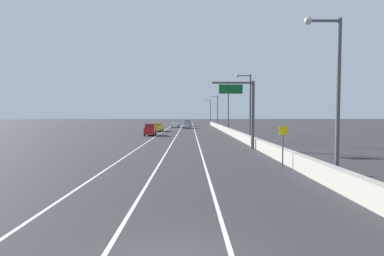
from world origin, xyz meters
name	(u,v)px	position (x,y,z in m)	size (l,w,h in m)	color
ground_plane	(188,130)	(0.00, 64.00, 0.00)	(320.00, 320.00, 0.00)	#2D2D30
lane_stripe_left	(161,133)	(-5.50, 55.00, 0.00)	(0.16, 130.00, 0.00)	silver
lane_stripe_center	(178,133)	(-2.00, 55.00, 0.00)	(0.16, 130.00, 0.00)	silver
lane_stripe_right	(195,133)	(1.50, 55.00, 0.00)	(0.16, 130.00, 0.00)	silver
jersey_barrier_right	(238,135)	(7.94, 40.00, 0.55)	(0.60, 120.00, 1.10)	#9E998E
overhead_sign_gantry	(246,106)	(6.60, 26.04, 4.73)	(4.68, 0.36, 7.50)	#47474C
speed_advisory_sign	(283,143)	(7.04, 14.10, 1.76)	(0.60, 0.11, 3.00)	#4C4C51
lamp_post_right_near	(334,87)	(8.59, 9.85, 5.43)	(2.14, 0.44, 9.38)	#4C4C51
lamp_post_right_second	(248,103)	(8.51, 34.84, 5.43)	(2.14, 0.44, 9.38)	#4C4C51
lamp_post_right_third	(227,107)	(8.63, 59.83, 5.43)	(2.14, 0.44, 9.38)	#4C4C51
lamp_post_right_fourth	(217,109)	(8.51, 84.81, 5.43)	(2.14, 0.44, 9.38)	#4C4C51
lamp_post_right_fifth	(210,110)	(8.14, 109.80, 5.43)	(2.14, 0.44, 9.38)	#4C4C51
car_yellow_0	(158,127)	(-6.72, 60.16, 0.94)	(1.97, 4.78, 1.88)	gold
car_blue_1	(187,123)	(-0.34, 87.94, 0.93)	(1.90, 4.54, 1.86)	#1E389E
car_white_2	(175,124)	(-3.80, 80.18, 1.05)	(2.01, 4.12, 2.11)	white
car_silver_3	(186,125)	(-0.52, 74.80, 0.95)	(1.96, 4.45, 1.91)	#B7B7BC
car_red_4	(150,130)	(-6.76, 47.36, 1.05)	(1.85, 4.58, 2.12)	red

